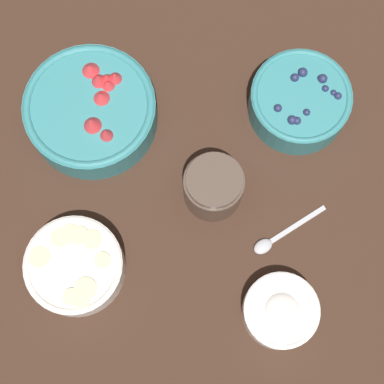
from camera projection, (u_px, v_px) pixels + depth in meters
ground_plane at (195, 167)px, 1.06m from camera, size 4.00×4.00×0.00m
bowl_strawberries at (91, 110)px, 1.05m from camera, size 0.22×0.22×0.09m
bowl_blueberries at (300, 101)px, 1.06m from camera, size 0.17×0.17×0.07m
bowl_bananas at (75, 266)px, 0.99m from camera, size 0.15×0.15×0.05m
bowl_cream at (281, 311)px, 0.98m from camera, size 0.12×0.12×0.05m
jar_chocolate at (213, 187)px, 1.01m from camera, size 0.09×0.09×0.09m
spoon at (276, 238)px, 1.03m from camera, size 0.12×0.10×0.01m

